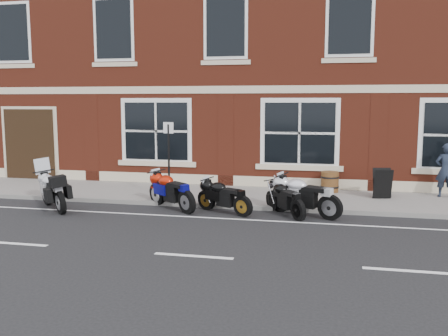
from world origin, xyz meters
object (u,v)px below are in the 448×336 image
at_px(moto_sport_red, 171,190).
at_px(pedestrian_left, 446,170).
at_px(moto_sport_black, 224,195).
at_px(barrel_planter, 330,182).
at_px(a_board_sign, 382,183).
at_px(parking_sign, 169,155).
at_px(moto_naked_black, 285,197).
at_px(moto_touring_silver, 53,189).
at_px(moto_sport_silver, 304,195).

relative_size(moto_sport_red, pedestrian_left, 1.07).
height_order(moto_sport_black, barrel_planter, moto_sport_black).
distance_m(a_board_sign, parking_sign, 6.43).
bearing_deg(parking_sign, moto_naked_black, -3.40).
bearing_deg(moto_touring_silver, moto_sport_red, -33.81).
xyz_separation_m(barrel_planter, parking_sign, (-4.62, -2.34, 1.00)).
distance_m(moto_sport_black, barrel_planter, 4.24).
distance_m(moto_sport_red, a_board_sign, 6.30).
height_order(moto_touring_silver, moto_sport_red, moto_touring_silver).
xyz_separation_m(moto_naked_black, a_board_sign, (2.68, 2.36, 0.09)).
relative_size(moto_naked_black, pedestrian_left, 0.95).
distance_m(moto_touring_silver, pedestrian_left, 11.58).
height_order(moto_touring_silver, a_board_sign, moto_touring_silver).
bearing_deg(a_board_sign, moto_naked_black, -150.22).
relative_size(moto_touring_silver, moto_naked_black, 1.03).
height_order(moto_sport_red, a_board_sign, a_board_sign).
bearing_deg(parking_sign, a_board_sign, 23.44).
height_order(moto_touring_silver, parking_sign, parking_sign).
distance_m(moto_sport_silver, a_board_sign, 3.17).
bearing_deg(moto_naked_black, a_board_sign, 4.71).
bearing_deg(parking_sign, pedestrian_left, 24.45).
xyz_separation_m(moto_naked_black, parking_sign, (-3.50, 0.77, 0.96)).
distance_m(moto_sport_black, moto_naked_black, 1.65).
distance_m(moto_sport_black, moto_sport_silver, 2.14).
distance_m(moto_sport_red, barrel_planter, 5.28).
relative_size(moto_sport_black, parking_sign, 0.74).
xyz_separation_m(moto_touring_silver, parking_sign, (2.95, 1.38, 0.88)).
bearing_deg(moto_naked_black, moto_sport_black, 146.57).
relative_size(barrel_planter, parking_sign, 0.29).
bearing_deg(moto_sport_red, moto_naked_black, -53.84).
xyz_separation_m(moto_naked_black, barrel_planter, (1.13, 3.11, -0.03)).
xyz_separation_m(a_board_sign, barrel_planter, (-1.55, 0.76, -0.12)).
distance_m(moto_touring_silver, moto_sport_black, 4.83).
distance_m(moto_sport_red, moto_naked_black, 3.20).
height_order(pedestrian_left, a_board_sign, pedestrian_left).
xyz_separation_m(moto_sport_red, parking_sign, (-0.30, 0.68, 0.89)).
relative_size(moto_sport_silver, pedestrian_left, 1.22).
distance_m(pedestrian_left, barrel_planter, 3.46).
xyz_separation_m(moto_sport_red, pedestrian_left, (7.74, 2.91, 0.39)).
distance_m(moto_sport_silver, parking_sign, 4.13).
bearing_deg(moto_naked_black, moto_sport_red, 141.83).
relative_size(moto_sport_red, a_board_sign, 1.96).
xyz_separation_m(moto_sport_black, pedestrian_left, (6.20, 3.08, 0.46)).
bearing_deg(moto_sport_silver, pedestrian_left, -27.23).
height_order(moto_sport_red, moto_naked_black, moto_sport_red).
bearing_deg(pedestrian_left, moto_sport_red, 20.16).
xyz_separation_m(moto_sport_black, parking_sign, (-1.84, 0.86, 0.96)).
bearing_deg(moto_sport_silver, moto_sport_black, 121.79).
height_order(moto_naked_black, parking_sign, parking_sign).
bearing_deg(a_board_sign, moto_touring_silver, -173.55).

